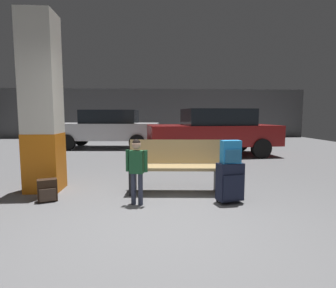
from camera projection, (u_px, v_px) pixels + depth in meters
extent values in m
cube|color=slate|center=(154.00, 167.00, 7.18)|extent=(18.00, 18.00, 0.10)
cube|color=#565658|center=(152.00, 113.00, 15.81)|extent=(18.00, 0.12, 2.80)
cube|color=orange|center=(45.00, 162.00, 4.78)|extent=(0.57, 0.57, 1.00)
cube|color=silver|center=(41.00, 74.00, 4.62)|extent=(0.56, 0.56, 2.01)
cube|color=tan|center=(175.00, 167.00, 4.60)|extent=(1.63, 0.56, 0.05)
cube|color=tan|center=(175.00, 151.00, 4.83)|extent=(1.60, 0.24, 0.42)
cube|color=black|center=(133.00, 181.00, 4.64)|extent=(0.11, 0.40, 0.41)
cube|color=black|center=(218.00, 181.00, 4.62)|extent=(0.11, 0.40, 0.41)
cube|color=#191E33|center=(230.00, 182.00, 4.10)|extent=(0.42, 0.29, 0.56)
cube|color=#191E33|center=(234.00, 187.00, 4.00)|extent=(0.34, 0.11, 0.36)
cube|color=#A5A5AA|center=(228.00, 163.00, 4.14)|extent=(0.14, 0.06, 0.02)
cylinder|color=black|center=(217.00, 201.00, 4.16)|extent=(0.03, 0.05, 0.04)
cylinder|color=black|center=(236.00, 199.00, 4.26)|extent=(0.03, 0.05, 0.04)
cube|color=#268CD8|center=(231.00, 152.00, 4.05)|extent=(0.29, 0.19, 0.34)
cube|color=#23608E|center=(233.00, 156.00, 3.96)|extent=(0.23, 0.05, 0.19)
cylinder|color=black|center=(231.00, 141.00, 4.03)|extent=(0.06, 0.03, 0.02)
cylinder|color=#33384C|center=(140.00, 189.00, 4.00)|extent=(0.07, 0.07, 0.47)
cylinder|color=#33384C|center=(133.00, 189.00, 4.02)|extent=(0.07, 0.07, 0.47)
cube|color=#1E5933|center=(137.00, 162.00, 3.97)|extent=(0.22, 0.16, 0.33)
cylinder|color=#1E5933|center=(146.00, 161.00, 3.94)|extent=(0.05, 0.05, 0.32)
cylinder|color=#1E5933|center=(128.00, 161.00, 3.99)|extent=(0.05, 0.05, 0.32)
sphere|color=tan|center=(136.00, 145.00, 3.94)|extent=(0.13, 0.13, 0.13)
sphere|color=black|center=(136.00, 143.00, 3.94)|extent=(0.12, 0.12, 0.12)
cylinder|color=#E5D84C|center=(134.00, 160.00, 4.08)|extent=(0.06, 0.06, 0.10)
cylinder|color=red|center=(134.00, 155.00, 4.07)|extent=(0.01, 0.01, 0.06)
cube|color=black|center=(47.00, 190.00, 4.19)|extent=(0.32, 0.25, 0.34)
cube|color=#423328|center=(48.00, 195.00, 4.11)|extent=(0.22, 0.11, 0.19)
cylinder|color=black|center=(47.00, 180.00, 4.18)|extent=(0.06, 0.04, 0.02)
cube|color=silver|center=(107.00, 131.00, 10.91)|extent=(4.21, 1.99, 0.64)
cube|color=black|center=(110.00, 117.00, 10.85)|extent=(2.20, 1.69, 0.52)
cylinder|color=black|center=(67.00, 142.00, 10.16)|extent=(0.61, 0.24, 0.60)
cylinder|color=black|center=(81.00, 139.00, 11.76)|extent=(0.61, 0.24, 0.60)
cylinder|color=black|center=(137.00, 142.00, 10.15)|extent=(0.61, 0.24, 0.60)
cylinder|color=black|center=(142.00, 139.00, 11.74)|extent=(0.61, 0.24, 0.60)
cube|color=maroon|center=(212.00, 135.00, 8.88)|extent=(4.24, 2.08, 0.64)
cube|color=black|center=(217.00, 117.00, 8.85)|extent=(2.24, 1.73, 0.52)
cylinder|color=black|center=(178.00, 150.00, 7.93)|extent=(0.62, 0.26, 0.60)
cylinder|color=black|center=(169.00, 144.00, 9.50)|extent=(0.62, 0.26, 0.60)
cylinder|color=black|center=(261.00, 148.00, 8.34)|extent=(0.62, 0.26, 0.60)
cylinder|color=black|center=(240.00, 143.00, 9.91)|extent=(0.62, 0.26, 0.60)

